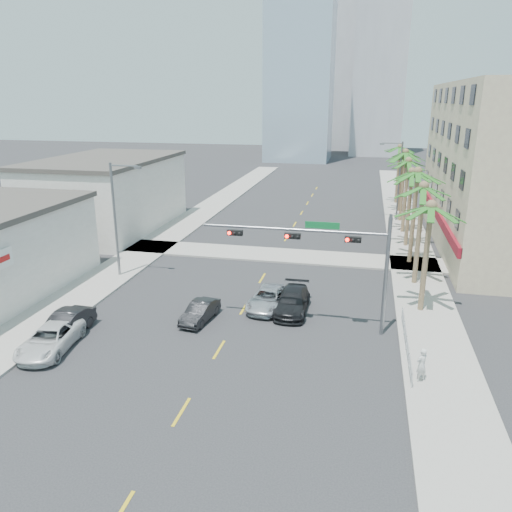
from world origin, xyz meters
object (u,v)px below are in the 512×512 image
(car_lane_right, at_px, (292,301))
(car_lane_center, at_px, (269,298))
(pedestrian, at_px, (421,365))
(car_lane_left, at_px, (200,312))
(car_parked_mid, at_px, (65,325))
(car_parked_far, at_px, (50,339))
(traffic_signal_mast, at_px, (331,251))

(car_lane_right, bearing_deg, car_lane_center, 170.25)
(car_lane_center, xyz_separation_m, pedestrian, (9.18, -7.61, 0.37))
(car_lane_left, bearing_deg, car_parked_mid, -144.56)
(car_lane_right, bearing_deg, car_parked_mid, -153.60)
(car_lane_center, relative_size, car_lane_right, 0.96)
(car_parked_mid, distance_m, car_lane_left, 8.07)
(car_lane_right, bearing_deg, car_parked_far, -147.26)
(traffic_signal_mast, distance_m, car_lane_center, 6.57)
(pedestrian, bearing_deg, car_parked_mid, -43.74)
(car_lane_left, height_order, car_lane_right, car_lane_right)
(car_lane_left, relative_size, car_lane_center, 0.78)
(traffic_signal_mast, relative_size, car_lane_left, 2.98)
(traffic_signal_mast, relative_size, pedestrian, 6.31)
(traffic_signal_mast, bearing_deg, pedestrian, -45.72)
(car_lane_left, bearing_deg, pedestrian, -12.11)
(traffic_signal_mast, xyz_separation_m, car_lane_right, (-2.53, 2.23, -4.34))
(car_parked_mid, relative_size, car_lane_right, 0.89)
(car_parked_mid, relative_size, pedestrian, 2.52)
(car_parked_mid, xyz_separation_m, car_lane_center, (10.99, 6.76, -0.07))
(car_lane_right, distance_m, pedestrian, 10.51)
(car_lane_center, xyz_separation_m, car_lane_right, (1.67, -0.26, 0.06))
(car_parked_mid, height_order, car_lane_right, car_parked_mid)
(traffic_signal_mast, distance_m, car_parked_mid, 16.36)
(car_lane_left, height_order, car_lane_center, car_lane_center)
(car_lane_left, distance_m, car_lane_center, 4.88)
(traffic_signal_mast, xyz_separation_m, car_lane_left, (-8.06, -0.48, -4.45))
(traffic_signal_mast, bearing_deg, car_parked_far, -158.09)
(car_lane_center, bearing_deg, traffic_signal_mast, -25.04)
(car_lane_left, bearing_deg, traffic_signal_mast, 10.86)
(car_lane_left, xyz_separation_m, car_lane_center, (3.87, 2.97, 0.05))
(car_parked_far, bearing_deg, car_lane_center, 31.39)
(car_parked_mid, bearing_deg, car_lane_left, 29.61)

